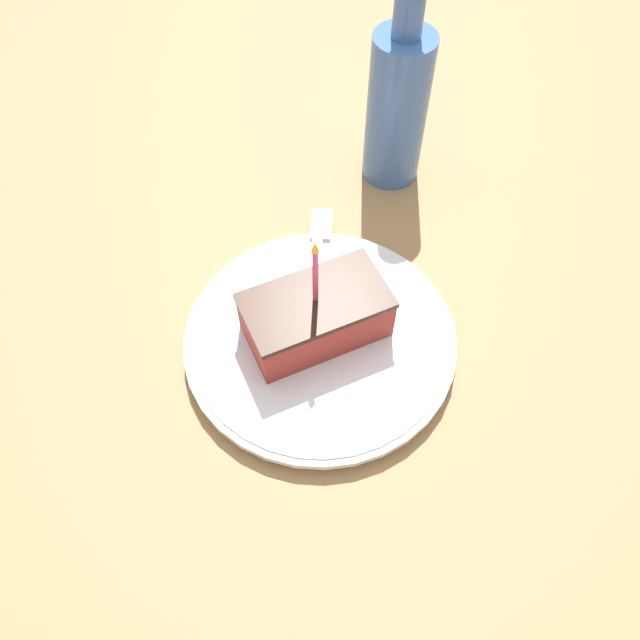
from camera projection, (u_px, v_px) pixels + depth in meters
ground_plane at (340, 367)px, 0.66m from camera, size 2.40×2.40×0.04m
plate at (320, 339)px, 0.64m from camera, size 0.28×0.28×0.02m
cake_slice at (316, 315)px, 0.62m from camera, size 0.08×0.14×0.14m
fork at (318, 266)px, 0.68m from camera, size 0.18×0.11×0.00m
bottle at (397, 104)px, 0.71m from camera, size 0.07×0.07×0.25m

